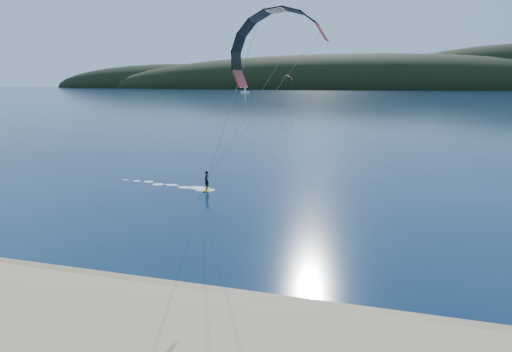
# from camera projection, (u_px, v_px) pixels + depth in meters

# --- Properties ---
(ground) EXTENTS (1800.00, 1800.00, 0.00)m
(ground) POSITION_uv_depth(u_px,v_px,m) (144.00, 351.00, 16.87)
(ground) COLOR #071835
(ground) RESTS_ON ground
(wet_sand) EXTENTS (220.00, 2.50, 0.10)m
(wet_sand) POSITION_uv_depth(u_px,v_px,m) (191.00, 296.00, 21.09)
(wet_sand) COLOR #957857
(wet_sand) RESTS_ON ground
(headland) EXTENTS (1200.00, 310.00, 140.00)m
(headland) POSITION_uv_depth(u_px,v_px,m) (376.00, 89.00, 717.65)
(headland) COLOR black
(headland) RESTS_ON ground
(kitesurfer_near) EXTENTS (23.28, 9.50, 15.99)m
(kitesurfer_near) POSITION_uv_depth(u_px,v_px,m) (275.00, 66.00, 31.67)
(kitesurfer_near) COLOR gold
(kitesurfer_near) RESTS_ON ground
(kitesurfer_far) EXTENTS (7.14, 4.59, 12.78)m
(kitesurfer_far) POSITION_uv_depth(u_px,v_px,m) (287.00, 82.00, 214.12)
(kitesurfer_far) COLOR gold
(kitesurfer_far) RESTS_ON ground
(sailboat) EXTENTS (8.35, 5.37, 11.88)m
(sailboat) POSITION_uv_depth(u_px,v_px,m) (245.00, 92.00, 432.03)
(sailboat) COLOR white
(sailboat) RESTS_ON ground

